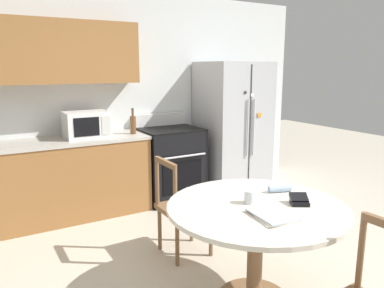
{
  "coord_description": "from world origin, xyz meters",
  "views": [
    {
      "loc": [
        -1.7,
        -1.91,
        1.68
      ],
      "look_at": [
        0.08,
        1.15,
        0.95
      ],
      "focal_mm": 35.0,
      "sensor_mm": 36.0,
      "label": 1
    }
  ],
  "objects_px": {
    "dining_chair_far": "(182,208)",
    "candle_glass": "(250,198)",
    "microwave": "(86,124)",
    "refrigerator": "(232,127)",
    "wallet": "(299,200)",
    "oven_range": "(170,163)",
    "counter_bottle": "(133,124)"
  },
  "relations": [
    {
      "from": "oven_range",
      "to": "dining_chair_far",
      "type": "bearing_deg",
      "value": -112.95
    },
    {
      "from": "counter_bottle",
      "to": "candle_glass",
      "type": "relative_size",
      "value": 3.31
    },
    {
      "from": "dining_chair_far",
      "to": "wallet",
      "type": "bearing_deg",
      "value": 19.76
    },
    {
      "from": "dining_chair_far",
      "to": "candle_glass",
      "type": "bearing_deg",
      "value": 5.89
    },
    {
      "from": "counter_bottle",
      "to": "dining_chair_far",
      "type": "height_order",
      "value": "counter_bottle"
    },
    {
      "from": "microwave",
      "to": "counter_bottle",
      "type": "relative_size",
      "value": 1.56
    },
    {
      "from": "candle_glass",
      "to": "microwave",
      "type": "bearing_deg",
      "value": 103.58
    },
    {
      "from": "dining_chair_far",
      "to": "candle_glass",
      "type": "xyz_separation_m",
      "value": [
        0.09,
        -0.83,
        0.34
      ]
    },
    {
      "from": "refrigerator",
      "to": "oven_range",
      "type": "height_order",
      "value": "refrigerator"
    },
    {
      "from": "candle_glass",
      "to": "wallet",
      "type": "relative_size",
      "value": 0.54
    },
    {
      "from": "counter_bottle",
      "to": "oven_range",
      "type": "bearing_deg",
      "value": 3.25
    },
    {
      "from": "oven_range",
      "to": "wallet",
      "type": "bearing_deg",
      "value": -95.02
    },
    {
      "from": "refrigerator",
      "to": "counter_bottle",
      "type": "relative_size",
      "value": 5.76
    },
    {
      "from": "wallet",
      "to": "candle_glass",
      "type": "bearing_deg",
      "value": 146.01
    },
    {
      "from": "microwave",
      "to": "dining_chair_far",
      "type": "bearing_deg",
      "value": -72.33
    },
    {
      "from": "counter_bottle",
      "to": "dining_chair_far",
      "type": "relative_size",
      "value": 0.34
    },
    {
      "from": "dining_chair_far",
      "to": "candle_glass",
      "type": "height_order",
      "value": "dining_chair_far"
    },
    {
      "from": "refrigerator",
      "to": "oven_range",
      "type": "xyz_separation_m",
      "value": [
        -0.93,
        0.06,
        -0.41
      ]
    },
    {
      "from": "refrigerator",
      "to": "candle_glass",
      "type": "xyz_separation_m",
      "value": [
        -1.43,
        -2.16,
        -0.1
      ]
    },
    {
      "from": "oven_range",
      "to": "counter_bottle",
      "type": "xyz_separation_m",
      "value": [
        -0.5,
        -0.03,
        0.55
      ]
    },
    {
      "from": "oven_range",
      "to": "candle_glass",
      "type": "height_order",
      "value": "oven_range"
    },
    {
      "from": "microwave",
      "to": "candle_glass",
      "type": "bearing_deg",
      "value": -76.42
    },
    {
      "from": "oven_range",
      "to": "refrigerator",
      "type": "bearing_deg",
      "value": -3.72
    },
    {
      "from": "oven_range",
      "to": "microwave",
      "type": "relative_size",
      "value": 2.28
    },
    {
      "from": "microwave",
      "to": "dining_chair_far",
      "type": "distance_m",
      "value": 1.6
    },
    {
      "from": "oven_range",
      "to": "candle_glass",
      "type": "xyz_separation_m",
      "value": [
        -0.5,
        -2.22,
        0.31
      ]
    },
    {
      "from": "refrigerator",
      "to": "counter_bottle",
      "type": "height_order",
      "value": "refrigerator"
    },
    {
      "from": "refrigerator",
      "to": "counter_bottle",
      "type": "bearing_deg",
      "value": 178.72
    },
    {
      "from": "microwave",
      "to": "candle_glass",
      "type": "height_order",
      "value": "microwave"
    },
    {
      "from": "refrigerator",
      "to": "dining_chair_far",
      "type": "distance_m",
      "value": 2.06
    },
    {
      "from": "dining_chair_far",
      "to": "wallet",
      "type": "xyz_separation_m",
      "value": [
        0.38,
        -1.02,
        0.33
      ]
    },
    {
      "from": "microwave",
      "to": "dining_chair_far",
      "type": "xyz_separation_m",
      "value": [
        0.45,
        -1.41,
        -0.61
      ]
    }
  ]
}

